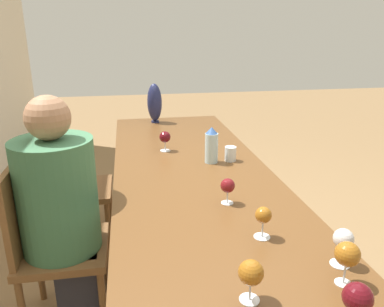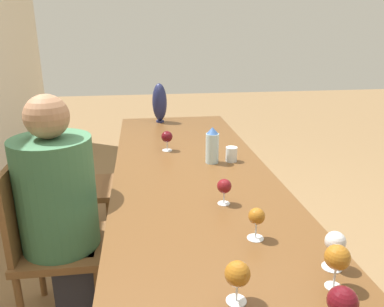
{
  "view_description": "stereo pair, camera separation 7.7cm",
  "coord_description": "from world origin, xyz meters",
  "px_view_note": "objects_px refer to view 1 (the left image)",
  "views": [
    {
      "loc": [
        -2.03,
        0.36,
        1.54
      ],
      "look_at": [
        0.03,
        0.0,
        0.83
      ],
      "focal_mm": 35.0,
      "sensor_mm": 36.0,
      "label": 1
    },
    {
      "loc": [
        -2.04,
        0.29,
        1.54
      ],
      "look_at": [
        0.03,
        0.0,
        0.83
      ],
      "focal_mm": 35.0,
      "sensor_mm": 36.0,
      "label": 2
    }
  ],
  "objects_px": {
    "water_bottle": "(211,145)",
    "wine_glass_4": "(347,255)",
    "water_tumbler": "(230,154)",
    "vase": "(155,103)",
    "chair_near": "(49,242)",
    "wine_glass_5": "(165,137)",
    "wine_glass_0": "(251,273)",
    "chair_far": "(69,184)",
    "wine_glass_1": "(343,240)",
    "wine_glass_2": "(228,186)",
    "wine_glass_3": "(263,216)",
    "wine_glass_6": "(358,298)",
    "person_near": "(63,211)"
  },
  "relations": [
    {
      "from": "water_bottle",
      "to": "wine_glass_4",
      "type": "xyz_separation_m",
      "value": [
        -1.23,
        -0.17,
        -0.0
      ]
    },
    {
      "from": "water_bottle",
      "to": "water_tumbler",
      "type": "relative_size",
      "value": 2.48
    },
    {
      "from": "vase",
      "to": "chair_near",
      "type": "bearing_deg",
      "value": 155.62
    },
    {
      "from": "wine_glass_4",
      "to": "wine_glass_5",
      "type": "bearing_deg",
      "value": 16.05
    },
    {
      "from": "wine_glass_0",
      "to": "chair_far",
      "type": "bearing_deg",
      "value": 25.59
    },
    {
      "from": "wine_glass_1",
      "to": "wine_glass_2",
      "type": "bearing_deg",
      "value": 26.21
    },
    {
      "from": "wine_glass_1",
      "to": "wine_glass_4",
      "type": "relative_size",
      "value": 0.92
    },
    {
      "from": "vase",
      "to": "wine_glass_0",
      "type": "bearing_deg",
      "value": -177.48
    },
    {
      "from": "vase",
      "to": "wine_glass_1",
      "type": "height_order",
      "value": "vase"
    },
    {
      "from": "water_tumbler",
      "to": "vase",
      "type": "distance_m",
      "value": 1.17
    },
    {
      "from": "wine_glass_3",
      "to": "wine_glass_5",
      "type": "bearing_deg",
      "value": 12.75
    },
    {
      "from": "wine_glass_6",
      "to": "chair_near",
      "type": "distance_m",
      "value": 1.5
    },
    {
      "from": "water_tumbler",
      "to": "wine_glass_2",
      "type": "relative_size",
      "value": 0.72
    },
    {
      "from": "water_bottle",
      "to": "person_near",
      "type": "height_order",
      "value": "person_near"
    },
    {
      "from": "vase",
      "to": "chair_near",
      "type": "height_order",
      "value": "vase"
    },
    {
      "from": "wine_glass_2",
      "to": "wine_glass_4",
      "type": "bearing_deg",
      "value": -160.9
    },
    {
      "from": "wine_glass_0",
      "to": "wine_glass_1",
      "type": "xyz_separation_m",
      "value": [
        0.12,
        -0.38,
        0.0
      ]
    },
    {
      "from": "wine_glass_3",
      "to": "wine_glass_6",
      "type": "xyz_separation_m",
      "value": [
        -0.52,
        -0.08,
        0.02
      ]
    },
    {
      "from": "water_tumbler",
      "to": "wine_glass_5",
      "type": "bearing_deg",
      "value": 54.89
    },
    {
      "from": "wine_glass_4",
      "to": "person_near",
      "type": "xyz_separation_m",
      "value": [
        0.84,
        1.03,
        -0.18
      ]
    },
    {
      "from": "wine_glass_6",
      "to": "wine_glass_2",
      "type": "bearing_deg",
      "value": 9.09
    },
    {
      "from": "water_tumbler",
      "to": "wine_glass_0",
      "type": "height_order",
      "value": "wine_glass_0"
    },
    {
      "from": "wine_glass_6",
      "to": "vase",
      "type": "bearing_deg",
      "value": 7.81
    },
    {
      "from": "wine_glass_2",
      "to": "wine_glass_4",
      "type": "height_order",
      "value": "wine_glass_4"
    },
    {
      "from": "chair_far",
      "to": "person_near",
      "type": "height_order",
      "value": "person_near"
    },
    {
      "from": "wine_glass_0",
      "to": "wine_glass_3",
      "type": "relative_size",
      "value": 1.05
    },
    {
      "from": "wine_glass_4",
      "to": "person_near",
      "type": "distance_m",
      "value": 1.34
    },
    {
      "from": "wine_glass_1",
      "to": "wine_glass_4",
      "type": "height_order",
      "value": "wine_glass_4"
    },
    {
      "from": "wine_glass_4",
      "to": "chair_near",
      "type": "xyz_separation_m",
      "value": [
        0.84,
        1.11,
        -0.35
      ]
    },
    {
      "from": "vase",
      "to": "wine_glass_2",
      "type": "relative_size",
      "value": 2.71
    },
    {
      "from": "wine_glass_5",
      "to": "wine_glass_6",
      "type": "distance_m",
      "value": 1.74
    },
    {
      "from": "wine_glass_4",
      "to": "person_near",
      "type": "height_order",
      "value": "person_near"
    },
    {
      "from": "water_tumbler",
      "to": "vase",
      "type": "height_order",
      "value": "vase"
    },
    {
      "from": "water_bottle",
      "to": "wine_glass_1",
      "type": "xyz_separation_m",
      "value": [
        -1.13,
        -0.22,
        -0.01
      ]
    },
    {
      "from": "wine_glass_6",
      "to": "chair_near",
      "type": "xyz_separation_m",
      "value": [
        1.04,
        1.02,
        -0.35
      ]
    },
    {
      "from": "water_bottle",
      "to": "water_tumbler",
      "type": "height_order",
      "value": "water_bottle"
    },
    {
      "from": "water_bottle",
      "to": "chair_far",
      "type": "distance_m",
      "value": 1.07
    },
    {
      "from": "wine_glass_6",
      "to": "chair_near",
      "type": "height_order",
      "value": "chair_near"
    },
    {
      "from": "person_near",
      "to": "chair_far",
      "type": "bearing_deg",
      "value": 6.43
    },
    {
      "from": "wine_glass_3",
      "to": "chair_near",
      "type": "bearing_deg",
      "value": 61.27
    },
    {
      "from": "water_tumbler",
      "to": "wine_glass_1",
      "type": "distance_m",
      "value": 1.14
    },
    {
      "from": "wine_glass_0",
      "to": "wine_glass_2",
      "type": "xyz_separation_m",
      "value": [
        0.67,
        -0.11,
        -0.01
      ]
    },
    {
      "from": "wine_glass_6",
      "to": "wine_glass_5",
      "type": "bearing_deg",
      "value": 11.43
    },
    {
      "from": "water_tumbler",
      "to": "wine_glass_3",
      "type": "xyz_separation_m",
      "value": [
        -0.91,
        0.12,
        0.05
      ]
    },
    {
      "from": "wine_glass_4",
      "to": "person_near",
      "type": "relative_size",
      "value": 0.12
    },
    {
      "from": "wine_glass_2",
      "to": "wine_glass_3",
      "type": "bearing_deg",
      "value": -169.78
    },
    {
      "from": "water_tumbler",
      "to": "wine_glass_4",
      "type": "relative_size",
      "value": 0.6
    },
    {
      "from": "wine_glass_3",
      "to": "chair_far",
      "type": "height_order",
      "value": "chair_far"
    },
    {
      "from": "water_bottle",
      "to": "wine_glass_2",
      "type": "xyz_separation_m",
      "value": [
        -0.58,
        0.05,
        -0.02
      ]
    },
    {
      "from": "wine_glass_1",
      "to": "chair_near",
      "type": "height_order",
      "value": "chair_near"
    }
  ]
}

